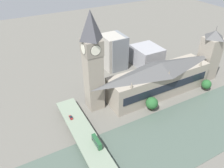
# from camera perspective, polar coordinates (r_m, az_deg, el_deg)

# --- Properties ---
(ground_plane) EXTENTS (600.00, 600.00, 0.00)m
(ground_plane) POSITION_cam_1_polar(r_m,az_deg,el_deg) (183.51, 12.48, -5.31)
(ground_plane) COLOR #605E56
(river_water) EXTENTS (50.67, 360.00, 0.30)m
(river_water) POSITION_cam_1_polar(r_m,az_deg,el_deg) (167.78, 19.27, -11.07)
(river_water) COLOR #47564C
(river_water) RESTS_ON ground_plane
(parliament_hall) EXTENTS (22.64, 91.05, 30.06)m
(parliament_hall) POSITION_cam_1_polar(r_m,az_deg,el_deg) (187.87, 12.24, 1.36)
(parliament_hall) COLOR gray
(parliament_hall) RESTS_ON ground_plane
(clock_tower) EXTENTS (13.16, 13.16, 76.88)m
(clock_tower) POSITION_cam_1_polar(r_m,az_deg,el_deg) (156.07, -5.09, 5.91)
(clock_tower) COLOR gray
(clock_tower) RESTS_ON ground_plane
(victoria_tower) EXTENTS (14.92, 14.92, 51.03)m
(victoria_tower) POSITION_cam_1_polar(r_m,az_deg,el_deg) (222.07, 24.08, 6.90)
(victoria_tower) COLOR gray
(victoria_tower) RESTS_ON ground_plane
(road_bridge) EXTENTS (133.34, 14.32, 5.53)m
(road_bridge) POSITION_cam_1_polar(r_m,az_deg,el_deg) (134.51, -2.75, -20.35)
(road_bridge) COLOR #5D6A59
(road_bridge) RESTS_ON ground_plane
(double_decker_bus_lead) EXTENTS (10.65, 2.48, 4.97)m
(double_decker_bus_lead) POSITION_cam_1_polar(r_m,az_deg,el_deg) (140.46, -4.01, -14.78)
(double_decker_bus_lead) COLOR #235B33
(double_decker_bus_lead) RESTS_ON road_bridge
(car_northbound_lead) EXTENTS (4.41, 1.80, 1.48)m
(car_northbound_lead) POSITION_cam_1_polar(r_m,az_deg,el_deg) (161.26, -10.71, -8.56)
(car_northbound_lead) COLOR maroon
(car_northbound_lead) RESTS_ON road_bridge
(city_block_west) EXTENTS (22.82, 17.67, 34.71)m
(city_block_west) POSITION_cam_1_polar(r_m,az_deg,el_deg) (223.10, -0.03, 8.33)
(city_block_west) COLOR #A39E93
(city_block_west) RESTS_ON ground_plane
(city_block_center) EXTENTS (29.34, 25.86, 20.12)m
(city_block_center) POSITION_cam_1_polar(r_m,az_deg,el_deg) (234.37, 9.05, 7.23)
(city_block_center) COLOR #939399
(city_block_center) RESTS_ON ground_plane
(city_block_east) EXTENTS (23.81, 18.20, 34.65)m
(city_block_east) POSITION_cam_1_polar(r_m,az_deg,el_deg) (224.37, 0.79, 8.48)
(city_block_east) COLOR slate
(city_block_east) RESTS_ON ground_plane
(tree_embankment_near) EXTENTS (8.41, 8.41, 10.51)m
(tree_embankment_near) POSITION_cam_1_polar(r_m,az_deg,el_deg) (209.33, 23.45, -0.07)
(tree_embankment_near) COLOR brown
(tree_embankment_near) RESTS_ON ground_plane
(tree_embankment_mid) EXTENTS (9.65, 9.65, 11.92)m
(tree_embankment_mid) POSITION_cam_1_polar(r_m,az_deg,el_deg) (172.35, 10.37, -4.93)
(tree_embankment_mid) COLOR brown
(tree_embankment_mid) RESTS_ON ground_plane
(tree_embankment_far) EXTENTS (6.28, 6.28, 8.84)m
(tree_embankment_far) POSITION_cam_1_polar(r_m,az_deg,el_deg) (173.58, 10.31, -5.20)
(tree_embankment_far) COLOR brown
(tree_embankment_far) RESTS_ON ground_plane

